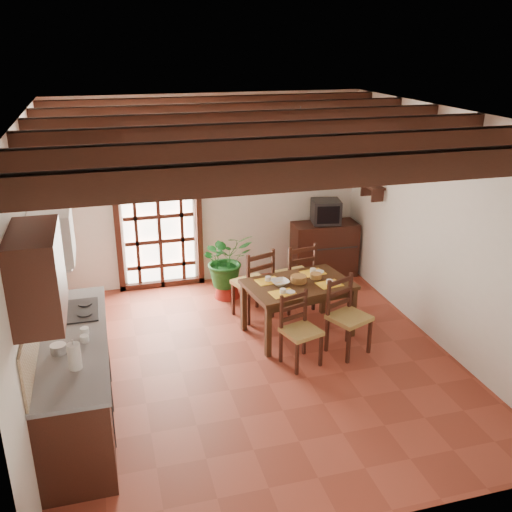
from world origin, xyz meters
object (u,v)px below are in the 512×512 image
object	(u,v)px
chair_far_left	(253,295)
potted_plant	(226,260)
kitchen_counter	(76,379)
pendant_lamp	(299,170)
chair_far_right	(295,287)
sideboard	(324,249)
chair_near_right	(348,330)
crt_tv	(326,212)
chair_near_left	(300,343)
dining_table	(298,289)

from	to	relation	value
chair_far_left	potted_plant	bearing A→B (deg)	-92.82
kitchen_counter	pendant_lamp	bearing A→B (deg)	24.86
chair_far_right	sideboard	xyz separation A→B (m)	(0.82, 1.01, 0.12)
kitchen_counter	pendant_lamp	xyz separation A→B (m)	(2.63, 1.22, 1.60)
kitchen_counter	chair_near_right	size ratio (longest dim) A/B	2.44
chair_near_right	crt_tv	bearing A→B (deg)	51.75
sideboard	potted_plant	bearing A→B (deg)	-163.23
chair_near_left	chair_near_right	xyz separation A→B (m)	(0.63, 0.10, 0.02)
sideboard	chair_near_right	bearing A→B (deg)	-102.40
kitchen_counter	crt_tv	size ratio (longest dim) A/B	4.69
sideboard	potted_plant	world-z (taller)	potted_plant
chair_far_right	chair_near_right	bearing A→B (deg)	88.92
chair_near_right	pendant_lamp	world-z (taller)	pendant_lamp
chair_near_left	sideboard	xyz separation A→B (m)	(1.25, 2.40, 0.16)
chair_far_left	sideboard	xyz separation A→B (m)	(1.45, 1.11, 0.12)
kitchen_counter	chair_near_left	bearing A→B (deg)	9.94
kitchen_counter	chair_far_right	bearing A→B (deg)	32.51
chair_far_left	chair_far_right	distance (m)	0.64
kitchen_counter	potted_plant	world-z (taller)	potted_plant
crt_tv	potted_plant	bearing A→B (deg)	-155.59
chair_far_left	pendant_lamp	size ratio (longest dim) A/B	1.15
potted_plant	chair_far_left	bearing A→B (deg)	-73.50
chair_near_left	sideboard	distance (m)	2.71
dining_table	potted_plant	xyz separation A→B (m)	(-0.62, 1.29, -0.03)
chair_near_right	sideboard	distance (m)	2.38
chair_far_right	potted_plant	world-z (taller)	potted_plant
dining_table	chair_far_left	bearing A→B (deg)	115.93
potted_plant	chair_near_left	bearing A→B (deg)	-78.34
dining_table	chair_near_left	bearing A→B (deg)	-116.18
dining_table	chair_far_right	xyz separation A→B (m)	(0.21, 0.69, -0.30)
chair_far_right	dining_table	bearing A→B (deg)	62.94
kitchen_counter	chair_far_right	size ratio (longest dim) A/B	2.31
kitchen_counter	chair_far_right	xyz separation A→B (m)	(2.84, 1.81, -0.17)
crt_tv	pendant_lamp	xyz separation A→B (m)	(-1.03, -1.60, 1.04)
chair_near_left	chair_far_right	world-z (taller)	chair_far_right
crt_tv	chair_far_left	bearing A→B (deg)	-132.12
dining_table	crt_tv	distance (m)	2.04
dining_table	sideboard	distance (m)	2.00
kitchen_counter	potted_plant	bearing A→B (deg)	50.18
chair_near_left	crt_tv	bearing A→B (deg)	45.72
dining_table	chair_near_left	world-z (taller)	chair_near_left
dining_table	potted_plant	size ratio (longest dim) A/B	0.67
chair_near_left	chair_far_right	size ratio (longest dim) A/B	0.86
chair_far_right	sideboard	distance (m)	1.31
dining_table	potted_plant	bearing A→B (deg)	106.61
chair_near_left	chair_far_left	world-z (taller)	chair_far_left
dining_table	chair_near_right	distance (m)	0.79
sideboard	chair_near_left	bearing A→B (deg)	-114.78
chair_near_right	crt_tv	distance (m)	2.49
chair_far_right	sideboard	size ratio (longest dim) A/B	0.98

